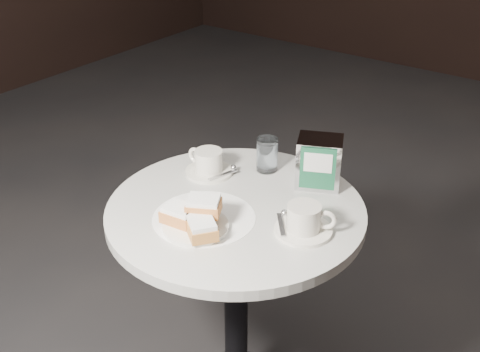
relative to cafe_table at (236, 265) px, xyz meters
name	(u,v)px	position (x,y,z in m)	size (l,w,h in m)	color
cafe_table	(236,265)	(0.00, 0.00, 0.00)	(0.70, 0.70, 0.74)	black
sugar_spill	(204,218)	(-0.03, -0.09, 0.20)	(0.27, 0.27, 0.00)	white
beignet_plate	(195,219)	(-0.02, -0.15, 0.23)	(0.20, 0.20, 0.08)	white
coffee_cup_left	(208,163)	(-0.18, 0.10, 0.23)	(0.15, 0.15, 0.07)	silver
coffee_cup_right	(304,221)	(0.21, 0.00, 0.23)	(0.19, 0.19, 0.08)	silver
water_glass_left	(267,155)	(-0.05, 0.22, 0.25)	(0.07, 0.07, 0.10)	white
water_glass_right	(311,167)	(0.10, 0.23, 0.25)	(0.08, 0.08, 0.10)	silver
napkin_dispenser	(319,162)	(0.12, 0.23, 0.27)	(0.15, 0.14, 0.14)	silver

